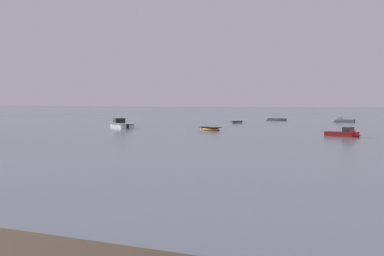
{
  "coord_description": "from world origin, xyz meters",
  "views": [
    {
      "loc": [
        53.18,
        -22.88,
        3.86
      ],
      "look_at": [
        19.49,
        42.0,
        0.47
      ],
      "focal_mm": 52.38,
      "sensor_mm": 36.0,
      "label": 1
    }
  ],
  "objects_px": {
    "rowboat_moored_3": "(277,119)",
    "motorboat_moored_4": "(341,121)",
    "rowboat_moored_0": "(210,129)",
    "motorboat_moored_1": "(120,126)",
    "rowboat_moored_4": "(237,122)",
    "motorboat_moored_3": "(347,134)"
  },
  "relations": [
    {
      "from": "rowboat_moored_3",
      "to": "motorboat_moored_4",
      "type": "xyz_separation_m",
      "value": [
        14.4,
        -4.23,
        0.05
      ]
    },
    {
      "from": "rowboat_moored_0",
      "to": "rowboat_moored_3",
      "type": "xyz_separation_m",
      "value": [
        -5.44,
        43.88,
        0.03
      ]
    },
    {
      "from": "motorboat_moored_1",
      "to": "rowboat_moored_0",
      "type": "bearing_deg",
      "value": -145.21
    },
    {
      "from": "rowboat_moored_0",
      "to": "motorboat_moored_1",
      "type": "height_order",
      "value": "motorboat_moored_1"
    },
    {
      "from": "motorboat_moored_1",
      "to": "rowboat_moored_4",
      "type": "xyz_separation_m",
      "value": [
        7.87,
        26.34,
        -0.18
      ]
    },
    {
      "from": "rowboat_moored_3",
      "to": "rowboat_moored_4",
      "type": "distance_m",
      "value": 17.38
    },
    {
      "from": "rowboat_moored_3",
      "to": "motorboat_moored_4",
      "type": "distance_m",
      "value": 15.01
    },
    {
      "from": "rowboat_moored_3",
      "to": "rowboat_moored_4",
      "type": "bearing_deg",
      "value": 77.35
    },
    {
      "from": "rowboat_moored_4",
      "to": "motorboat_moored_3",
      "type": "distance_m",
      "value": 41.89
    },
    {
      "from": "rowboat_moored_0",
      "to": "motorboat_moored_3",
      "type": "bearing_deg",
      "value": -169.16
    },
    {
      "from": "rowboat_moored_4",
      "to": "motorboat_moored_3",
      "type": "relative_size",
      "value": 0.77
    },
    {
      "from": "rowboat_moored_4",
      "to": "rowboat_moored_3",
      "type": "bearing_deg",
      "value": 2.84
    },
    {
      "from": "rowboat_moored_4",
      "to": "motorboat_moored_4",
      "type": "distance_m",
      "value": 20.74
    },
    {
      "from": "motorboat_moored_4",
      "to": "motorboat_moored_3",
      "type": "bearing_deg",
      "value": 102.98
    },
    {
      "from": "rowboat_moored_4",
      "to": "rowboat_moored_0",
      "type": "bearing_deg",
      "value": -156.47
    },
    {
      "from": "motorboat_moored_1",
      "to": "rowboat_moored_3",
      "type": "height_order",
      "value": "motorboat_moored_1"
    },
    {
      "from": "motorboat_moored_1",
      "to": "rowboat_moored_4",
      "type": "height_order",
      "value": "motorboat_moored_1"
    },
    {
      "from": "motorboat_moored_1",
      "to": "motorboat_moored_3",
      "type": "relative_size",
      "value": 1.28
    },
    {
      "from": "motorboat_moored_3",
      "to": "motorboat_moored_4",
      "type": "bearing_deg",
      "value": 122.91
    },
    {
      "from": "rowboat_moored_4",
      "to": "motorboat_moored_4",
      "type": "bearing_deg",
      "value": -42.48
    },
    {
      "from": "rowboat_moored_3",
      "to": "rowboat_moored_0",
      "type": "bearing_deg",
      "value": 90.06
    },
    {
      "from": "motorboat_moored_1",
      "to": "motorboat_moored_3",
      "type": "distance_m",
      "value": 35.15
    }
  ]
}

